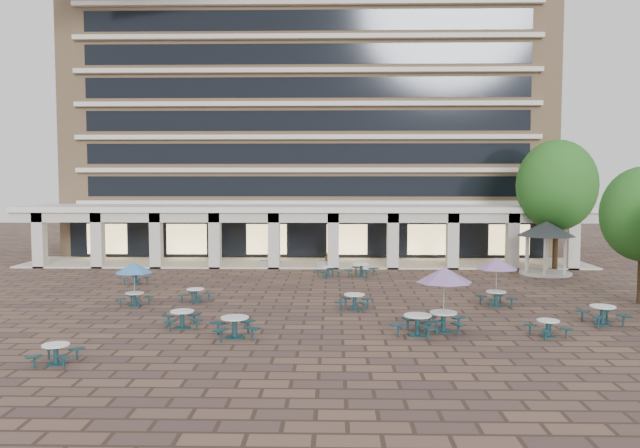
{
  "coord_description": "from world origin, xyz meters",
  "views": [
    {
      "loc": [
        2.14,
        -31.7,
        6.27
      ],
      "look_at": [
        1.38,
        3.0,
        3.84
      ],
      "focal_mm": 35.0,
      "sensor_mm": 36.0,
      "label": 1
    }
  ],
  "objects_px": {
    "picnic_table_1": "(182,318)",
    "gazebo": "(546,235)",
    "planter_right": "(328,261)",
    "planter_left": "(271,261)",
    "picnic_table_2": "(418,323)",
    "picnic_table_0": "(56,352)"
  },
  "relations": [
    {
      "from": "planter_right",
      "to": "picnic_table_2",
      "type": "bearing_deg",
      "value": -78.99
    },
    {
      "from": "planter_left",
      "to": "picnic_table_1",
      "type": "bearing_deg",
      "value": -95.78
    },
    {
      "from": "picnic_table_1",
      "to": "gazebo",
      "type": "relative_size",
      "value": 0.52
    },
    {
      "from": "picnic_table_1",
      "to": "planter_left",
      "type": "distance_m",
      "value": 18.69
    },
    {
      "from": "gazebo",
      "to": "picnic_table_0",
      "type": "bearing_deg",
      "value": -138.5
    },
    {
      "from": "picnic_table_0",
      "to": "planter_left",
      "type": "relative_size",
      "value": 1.05
    },
    {
      "from": "picnic_table_0",
      "to": "planter_right",
      "type": "height_order",
      "value": "planter_right"
    },
    {
      "from": "picnic_table_0",
      "to": "picnic_table_2",
      "type": "distance_m",
      "value": 13.58
    },
    {
      "from": "picnic_table_1",
      "to": "planter_left",
      "type": "bearing_deg",
      "value": 66.16
    },
    {
      "from": "picnic_table_2",
      "to": "gazebo",
      "type": "distance_m",
      "value": 19.93
    },
    {
      "from": "picnic_table_1",
      "to": "planter_right",
      "type": "height_order",
      "value": "planter_right"
    },
    {
      "from": "picnic_table_2",
      "to": "gazebo",
      "type": "bearing_deg",
      "value": 81.98
    },
    {
      "from": "picnic_table_0",
      "to": "picnic_table_1",
      "type": "bearing_deg",
      "value": 61.72
    },
    {
      "from": "picnic_table_0",
      "to": "gazebo",
      "type": "distance_m",
      "value": 31.64
    },
    {
      "from": "gazebo",
      "to": "planter_right",
      "type": "distance_m",
      "value": 15.03
    },
    {
      "from": "gazebo",
      "to": "planter_left",
      "type": "bearing_deg",
      "value": 170.93
    },
    {
      "from": "planter_right",
      "to": "planter_left",
      "type": "bearing_deg",
      "value": -180.0
    },
    {
      "from": "planter_right",
      "to": "picnic_table_0",
      "type": "bearing_deg",
      "value": -110.78
    },
    {
      "from": "picnic_table_2",
      "to": "planter_right",
      "type": "distance_m",
      "value": 20.0
    },
    {
      "from": "picnic_table_0",
      "to": "planter_right",
      "type": "bearing_deg",
      "value": 70.81
    },
    {
      "from": "picnic_table_1",
      "to": "picnic_table_2",
      "type": "distance_m",
      "value": 9.9
    },
    {
      "from": "picnic_table_2",
      "to": "planter_left",
      "type": "distance_m",
      "value": 21.19
    }
  ]
}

